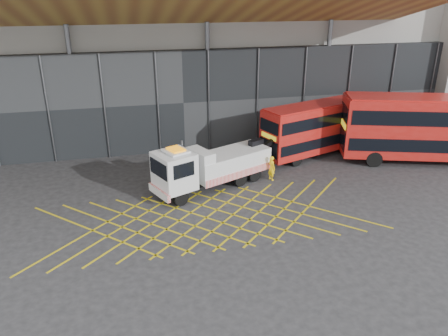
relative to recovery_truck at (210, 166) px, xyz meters
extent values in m
plane|color=#252527|center=(-2.60, -3.94, -1.58)|extent=(120.00, 120.00, 0.00)
cube|color=gold|center=(-7.40, -3.94, -1.57)|extent=(7.16, 7.16, 0.01)
cube|color=gold|center=(-7.40, -3.94, -1.57)|extent=(7.16, 7.16, 0.01)
cube|color=gold|center=(-5.80, -3.94, -1.57)|extent=(7.16, 7.16, 0.01)
cube|color=gold|center=(-5.80, -3.94, -1.57)|extent=(7.16, 7.16, 0.01)
cube|color=gold|center=(-4.20, -3.94, -1.57)|extent=(7.16, 7.16, 0.01)
cube|color=gold|center=(-4.20, -3.94, -1.57)|extent=(7.16, 7.16, 0.01)
cube|color=gold|center=(-2.60, -3.94, -1.57)|extent=(7.16, 7.16, 0.01)
cube|color=gold|center=(-2.60, -3.94, -1.57)|extent=(7.16, 7.16, 0.01)
cube|color=gold|center=(-1.00, -3.94, -1.57)|extent=(7.16, 7.16, 0.01)
cube|color=gold|center=(-1.00, -3.94, -1.57)|extent=(7.16, 7.16, 0.01)
cube|color=gold|center=(0.60, -3.94, -1.57)|extent=(7.16, 7.16, 0.01)
cube|color=gold|center=(0.60, -3.94, -1.57)|extent=(7.16, 7.16, 0.01)
cube|color=gold|center=(2.20, -3.94, -1.57)|extent=(7.16, 7.16, 0.01)
cube|color=gold|center=(2.20, -3.94, -1.57)|extent=(7.16, 7.16, 0.01)
cube|color=gold|center=(3.80, -3.94, -1.57)|extent=(7.16, 7.16, 0.01)
cube|color=gold|center=(3.80, -3.94, -1.57)|extent=(7.16, 7.16, 0.01)
cube|color=gold|center=(5.40, -3.94, -1.57)|extent=(7.16, 7.16, 0.01)
cube|color=gold|center=(5.40, -3.94, -1.57)|extent=(7.16, 7.16, 0.01)
cube|color=gray|center=(-0.60, 15.06, 7.42)|extent=(55.00, 14.00, 18.00)
cube|color=black|center=(-0.60, 7.76, 2.42)|extent=(55.00, 0.80, 8.00)
cube|color=#93592B|center=(-2.60, 4.06, 9.92)|extent=(40.00, 11.93, 4.07)
cylinder|color=#595B60|center=(-8.60, 7.56, 3.42)|extent=(0.36, 0.36, 10.00)
cylinder|color=#595B60|center=(1.40, 7.56, 3.42)|extent=(0.36, 0.36, 10.00)
cylinder|color=#595B60|center=(11.40, 7.56, 3.42)|extent=(0.36, 0.36, 10.00)
cube|color=black|center=(0.35, 0.16, -0.95)|extent=(8.15, 4.30, 0.31)
cube|color=white|center=(-2.44, -1.09, 0.35)|extent=(2.88, 2.93, 2.33)
cube|color=black|center=(-3.44, -1.53, 0.76)|extent=(0.85, 1.82, 0.99)
cube|color=red|center=(-3.46, -1.55, -0.81)|extent=(1.16, 2.22, 0.49)
cube|color=orange|center=(-2.27, -1.01, 1.73)|extent=(1.18, 1.31, 0.11)
cube|color=white|center=(1.50, 0.67, -0.09)|extent=(6.00, 4.32, 1.44)
cube|color=red|center=(1.97, -0.37, -0.63)|extent=(5.10, 2.32, 0.49)
cube|color=white|center=(-0.63, -0.28, 0.94)|extent=(1.70, 2.33, 0.63)
cube|color=black|center=(3.63, 1.63, 0.76)|extent=(1.17, 0.85, 0.45)
cube|color=black|center=(4.45, 1.99, 0.31)|extent=(1.92, 1.09, 0.97)
cylinder|color=black|center=(-2.22, -2.02, -1.08)|extent=(1.03, 0.69, 0.99)
cylinder|color=black|center=(-2.99, -0.30, -1.08)|extent=(1.03, 0.69, 0.99)
cylinder|color=black|center=(3.19, 0.40, -1.08)|extent=(1.03, 0.69, 0.99)
cylinder|color=black|center=(2.42, 2.12, -1.08)|extent=(1.03, 0.69, 0.99)
cylinder|color=#595B60|center=(-1.74, 0.21, 0.85)|extent=(0.13, 0.13, 1.97)
cube|color=#AD140F|center=(9.77, 4.38, 0.71)|extent=(10.43, 5.60, 3.60)
cube|color=black|center=(9.77, 4.38, -0.14)|extent=(10.06, 5.52, 0.79)
cube|color=black|center=(9.77, 4.38, 1.53)|extent=(10.06, 5.52, 0.88)
cube|color=black|center=(4.93, 2.69, -0.09)|extent=(0.74, 1.99, 1.21)
cube|color=black|center=(4.93, 2.69, 1.53)|extent=(0.74, 1.99, 0.88)
cube|color=yellow|center=(4.92, 2.69, 0.79)|extent=(0.60, 1.59, 0.33)
cube|color=#AD140F|center=(9.77, 4.38, 2.54)|extent=(10.17, 5.35, 0.11)
cylinder|color=black|center=(7.04, 2.33, -1.09)|extent=(1.00, 0.58, 0.97)
cylinder|color=black|center=(6.36, 4.29, -1.09)|extent=(1.00, 0.58, 0.97)
cylinder|color=black|center=(12.91, 4.38, -1.09)|extent=(1.00, 0.58, 0.97)
cylinder|color=black|center=(12.23, 6.33, -1.09)|extent=(1.00, 0.58, 0.97)
cube|color=#AD140F|center=(16.77, 0.95, 1.20)|extent=(12.68, 6.50, 4.37)
cube|color=black|center=(16.77, 0.95, 0.17)|extent=(12.23, 6.41, 0.96)
cube|color=black|center=(16.77, 0.95, 2.20)|extent=(12.23, 6.41, 1.07)
cube|color=black|center=(10.84, 2.84, 0.23)|extent=(0.83, 2.43, 1.46)
cube|color=black|center=(10.84, 2.84, 2.20)|extent=(0.83, 2.43, 1.07)
cube|color=yellow|center=(10.83, 2.84, 1.30)|extent=(0.67, 1.93, 0.39)
cube|color=#AD140F|center=(16.77, 0.95, 3.42)|extent=(12.38, 6.21, 0.14)
cylinder|color=black|center=(12.62, 0.92, -0.99)|extent=(1.22, 0.68, 1.17)
cylinder|color=black|center=(13.40, 3.37, -0.99)|extent=(1.22, 0.68, 1.17)
imported|color=yellow|center=(4.42, 0.36, -0.71)|extent=(0.60, 0.73, 1.74)
camera|label=1|loc=(-4.99, -25.91, 10.95)|focal=35.00mm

